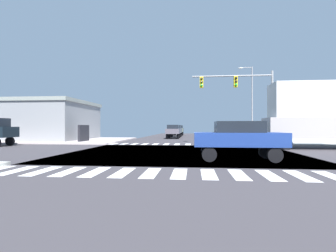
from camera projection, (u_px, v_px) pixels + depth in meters
name	position (u px, v px, depth m)	size (l,w,h in m)	color
ground	(182.00, 153.00, 16.00)	(90.00, 90.00, 0.05)	#39353A
sidewalk_corner_ne	(310.00, 141.00, 26.66)	(12.00, 12.00, 0.14)	#B2ADA3
sidewalk_corner_nw	(74.00, 140.00, 29.23)	(12.00, 12.00, 0.14)	#B9AAA8
crosswalk_near	(165.00, 173.00, 8.76)	(13.50, 2.00, 0.01)	white
crosswalk_far	(183.00, 144.00, 23.29)	(13.50, 2.00, 0.01)	white
traffic_signal_mast	(241.00, 90.00, 23.14)	(7.35, 0.55, 6.71)	gray
street_lamp	(250.00, 97.00, 31.40)	(1.78, 0.32, 9.10)	gray
bank_building	(34.00, 121.00, 30.54)	(14.80, 9.96, 4.67)	gray
sedan_nearside_1	(239.00, 137.00, 12.23)	(4.30, 1.80, 1.88)	black
sedan_farside_2	(173.00, 130.00, 34.80)	(1.80, 4.30, 1.88)	black
sedan_queued_3	(176.00, 130.00, 40.04)	(1.80, 4.30, 1.88)	black
sedan_leading_4	(179.00, 129.00, 47.42)	(1.80, 4.30, 1.88)	black
box_truck_trailing_1	(313.00, 114.00, 18.55)	(7.20, 2.40, 4.85)	black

